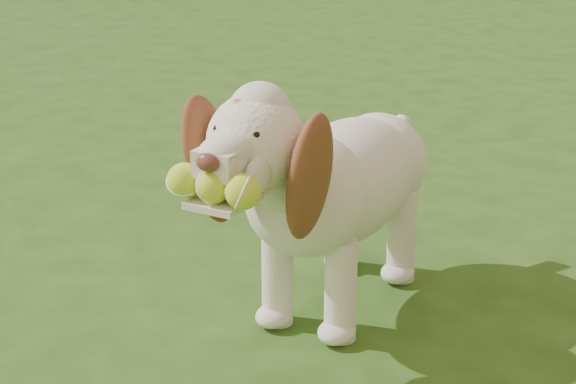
% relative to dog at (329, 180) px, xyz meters
% --- Properties ---
extents(ground, '(80.00, 80.00, 0.00)m').
position_rel_dog_xyz_m(ground, '(-0.49, -0.22, -0.43)').
color(ground, '#244714').
rests_on(ground, ground).
extents(dog, '(0.43, 1.24, 0.81)m').
position_rel_dog_xyz_m(dog, '(0.00, 0.00, 0.00)').
color(dog, silver).
rests_on(dog, ground).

